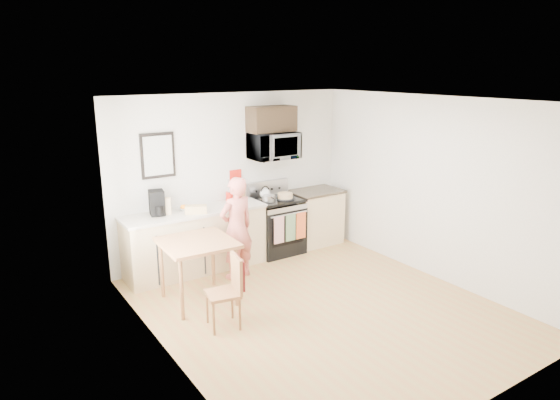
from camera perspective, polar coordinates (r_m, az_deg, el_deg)
floor at (r=6.52m, az=4.64°, el=-12.17°), size 4.60×4.60×0.00m
back_wall at (r=7.92m, az=-5.48°, el=2.72°), size 4.00×0.04×2.60m
front_wall at (r=4.57m, az=23.19°, el=-7.69°), size 4.00×0.04×2.60m
left_wall at (r=5.10m, az=-13.10°, el=-4.53°), size 0.04×4.60×2.60m
right_wall at (r=7.42m, az=17.12°, el=1.28°), size 0.04×4.60×2.60m
ceiling at (r=5.82m, az=5.18°, el=11.27°), size 4.00×4.60×0.04m
window at (r=5.77m, az=-15.73°, el=0.16°), size 0.06×1.40×1.50m
cabinet_left at (r=7.55m, az=-9.60°, el=-4.74°), size 2.10×0.60×0.90m
countertop_left at (r=7.41m, az=-9.76°, el=-1.31°), size 2.14×0.64×0.04m
cabinet_right at (r=8.64m, az=4.01°, el=-2.04°), size 0.84×0.60×0.90m
countertop_right at (r=8.51m, az=4.06°, el=0.99°), size 0.88×0.64×0.04m
range at (r=8.18m, az=-0.35°, el=-3.08°), size 0.76×0.70×1.16m
microwave at (r=7.96m, az=-0.78°, el=6.22°), size 0.76×0.51×0.42m
upper_cabinet at (r=7.95m, az=-0.97°, el=9.25°), size 0.76×0.35×0.40m
wall_art at (r=7.34m, az=-13.79°, el=4.96°), size 0.50×0.04×0.65m
wall_trivet at (r=7.93m, az=-5.11°, el=2.74°), size 0.20×0.02×0.20m
person at (r=7.15m, az=-5.00°, el=-3.21°), size 0.58×0.42×1.49m
dining_table at (r=6.47m, az=-9.42°, el=-5.44°), size 0.89×0.89×0.83m
chair at (r=5.90m, az=-5.43°, el=-9.22°), size 0.47×0.43×0.87m
knife_block at (r=7.92m, az=-4.45°, el=0.82°), size 0.11×0.14×0.20m
utensil_crock at (r=7.82m, az=-5.81°, el=0.89°), size 0.11×0.11×0.34m
fruit_bowl at (r=7.43m, az=-10.90°, el=-0.88°), size 0.19×0.19×0.09m
milk_carton at (r=7.24m, az=-12.71°, el=-0.68°), size 0.12×0.12×0.24m
coffee_maker at (r=7.24m, az=-13.86°, el=-0.40°), size 0.24×0.32×0.35m
bread_bag at (r=7.24m, az=-9.59°, el=-1.07°), size 0.34×0.26×0.11m
cake at (r=7.97m, az=0.59°, el=0.44°), size 0.29×0.29×0.10m
kettle at (r=7.98m, az=-1.70°, el=0.78°), size 0.17×0.17×0.21m
pot at (r=7.82m, az=-1.30°, el=0.19°), size 0.20×0.34×0.10m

